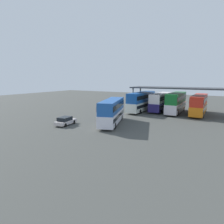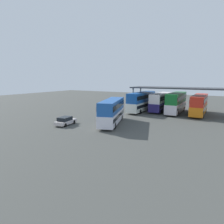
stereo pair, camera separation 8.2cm
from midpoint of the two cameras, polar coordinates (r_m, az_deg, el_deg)
ground_plane at (r=29.67m, az=-2.48°, el=-4.61°), size 140.00×140.00×0.00m
double_decker_main at (r=31.54m, az=0.08°, el=0.39°), size 5.43×10.37×4.03m
parked_hatchback at (r=31.98m, az=-13.62°, el=-2.58°), size 2.20×4.06×1.35m
double_decker_near_canopy at (r=44.59m, az=8.86°, el=3.30°), size 2.65×11.61×4.35m
double_decker_mid_row at (r=45.88m, az=14.44°, el=3.12°), size 2.49×10.78×4.09m
double_decker_far_right at (r=43.89m, az=18.60°, el=2.81°), size 2.53×10.68×4.38m
double_decker_end_of_row at (r=43.60m, az=24.52°, el=2.19°), size 2.61×11.02×4.08m
depot_canopy at (r=42.53m, az=20.70°, el=6.35°), size 22.08×6.31×5.60m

